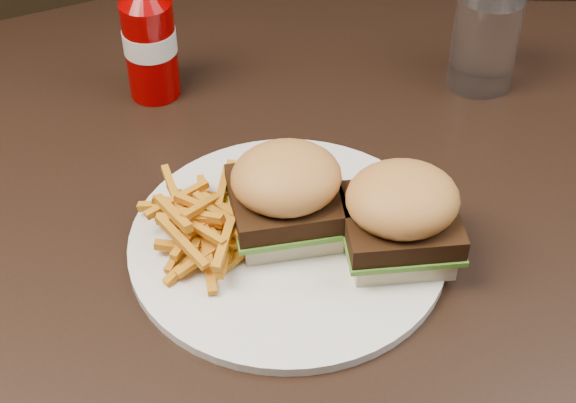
{
  "coord_description": "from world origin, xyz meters",
  "views": [
    {
      "loc": [
        0.0,
        -0.67,
        1.36
      ],
      "look_at": [
        -0.01,
        -0.06,
        0.8
      ],
      "focal_mm": 55.0,
      "sensor_mm": 36.0,
      "label": 1
    }
  ],
  "objects_px": {
    "chair_far": "(11,118)",
    "plate": "(288,243)",
    "dining_table": "(298,210)",
    "ketchup_bottle": "(151,49)",
    "tumbler": "(484,42)"
  },
  "relations": [
    {
      "from": "ketchup_bottle",
      "to": "tumbler",
      "type": "bearing_deg",
      "value": 4.32
    },
    {
      "from": "plate",
      "to": "ketchup_bottle",
      "type": "xyz_separation_m",
      "value": [
        -0.16,
        0.25,
        0.06
      ]
    },
    {
      "from": "chair_far",
      "to": "plate",
      "type": "height_order",
      "value": "plate"
    },
    {
      "from": "chair_far",
      "to": "plate",
      "type": "xyz_separation_m",
      "value": [
        0.49,
        -0.61,
        0.33
      ]
    },
    {
      "from": "plate",
      "to": "tumbler",
      "type": "relative_size",
      "value": 2.58
    },
    {
      "from": "dining_table",
      "to": "tumbler",
      "type": "xyz_separation_m",
      "value": [
        0.21,
        0.21,
        0.08
      ]
    },
    {
      "from": "dining_table",
      "to": "ketchup_bottle",
      "type": "xyz_separation_m",
      "value": [
        -0.17,
        0.18,
        0.08
      ]
    },
    {
      "from": "plate",
      "to": "dining_table",
      "type": "bearing_deg",
      "value": 82.51
    },
    {
      "from": "chair_far",
      "to": "plate",
      "type": "relative_size",
      "value": 1.54
    },
    {
      "from": "tumbler",
      "to": "dining_table",
      "type": "bearing_deg",
      "value": -135.68
    },
    {
      "from": "chair_far",
      "to": "tumbler",
      "type": "distance_m",
      "value": 0.87
    },
    {
      "from": "ketchup_bottle",
      "to": "plate",
      "type": "bearing_deg",
      "value": -57.42
    },
    {
      "from": "chair_far",
      "to": "plate",
      "type": "distance_m",
      "value": 0.85
    },
    {
      "from": "plate",
      "to": "tumbler",
      "type": "distance_m",
      "value": 0.36
    },
    {
      "from": "chair_far",
      "to": "ketchup_bottle",
      "type": "relative_size",
      "value": 3.98
    }
  ]
}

